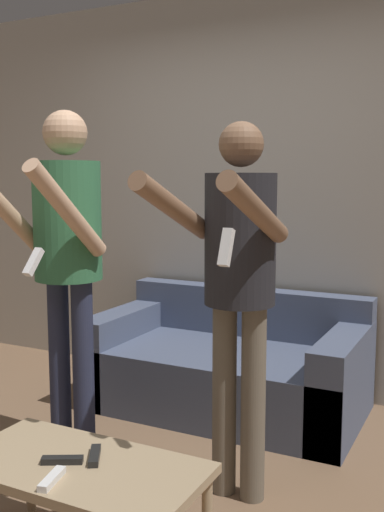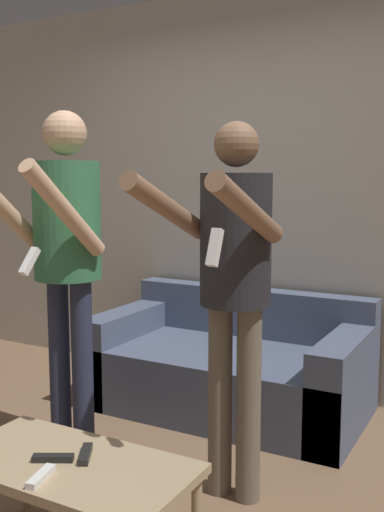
{
  "view_description": "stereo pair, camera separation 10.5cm",
  "coord_description": "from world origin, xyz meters",
  "px_view_note": "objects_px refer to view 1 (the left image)",
  "views": [
    {
      "loc": [
        1.45,
        -2.08,
        1.44
      ],
      "look_at": [
        0.0,
        0.79,
        1.03
      ],
      "focal_mm": 42.0,
      "sensor_mm": 36.0,
      "label": 1
    },
    {
      "loc": [
        1.54,
        -2.03,
        1.44
      ],
      "look_at": [
        0.0,
        0.79,
        1.03
      ],
      "focal_mm": 42.0,
      "sensor_mm": 36.0,
      "label": 2
    }
  ],
  "objects_px": {
    "person_standing_left": "(66,243)",
    "remote_far": "(95,456)",
    "person_standing_right": "(238,269)",
    "remote_mid": "(62,460)",
    "remote_near": "(52,479)",
    "couch": "(228,368)",
    "coffee_table": "(80,475)"
  },
  "relations": [
    {
      "from": "person_standing_left",
      "to": "remote_far",
      "type": "distance_m",
      "value": 1.17
    },
    {
      "from": "person_standing_left",
      "to": "remote_mid",
      "type": "height_order",
      "value": "person_standing_left"
    },
    {
      "from": "person_standing_left",
      "to": "coffee_table",
      "type": "bearing_deg",
      "value": -49.63
    },
    {
      "from": "coffee_table",
      "to": "remote_near",
      "type": "distance_m",
      "value": 0.16
    },
    {
      "from": "remote_mid",
      "to": "remote_far",
      "type": "bearing_deg",
      "value": 43.98
    },
    {
      "from": "remote_near",
      "to": "couch",
      "type": "bearing_deg",
      "value": 94.74
    },
    {
      "from": "coffee_table",
      "to": "remote_mid",
      "type": "xyz_separation_m",
      "value": [
        -0.06,
        -0.03,
        0.06
      ]
    },
    {
      "from": "coffee_table",
      "to": "remote_far",
      "type": "height_order",
      "value": "remote_far"
    },
    {
      "from": "remote_far",
      "to": "coffee_table",
      "type": "bearing_deg",
      "value": -116.63
    },
    {
      "from": "person_standing_left",
      "to": "remote_mid",
      "type": "relative_size",
      "value": 11.92
    },
    {
      "from": "person_standing_left",
      "to": "remote_mid",
      "type": "bearing_deg",
      "value": -53.27
    },
    {
      "from": "person_standing_left",
      "to": "couch",
      "type": "bearing_deg",
      "value": 64.44
    },
    {
      "from": "couch",
      "to": "remote_mid",
      "type": "xyz_separation_m",
      "value": [
        0.1,
        -1.74,
        0.18
      ]
    },
    {
      "from": "person_standing_left",
      "to": "remote_near",
      "type": "xyz_separation_m",
      "value": [
        0.62,
        -0.89,
        -0.7
      ]
    },
    {
      "from": "remote_near",
      "to": "remote_far",
      "type": "xyz_separation_m",
      "value": [
        0.03,
        0.21,
        0.0
      ]
    },
    {
      "from": "person_standing_left",
      "to": "remote_mid",
      "type": "distance_m",
      "value": 1.18
    },
    {
      "from": "person_standing_right",
      "to": "remote_mid",
      "type": "height_order",
      "value": "person_standing_right"
    },
    {
      "from": "person_standing_right",
      "to": "remote_mid",
      "type": "bearing_deg",
      "value": -116.29
    },
    {
      "from": "remote_near",
      "to": "remote_mid",
      "type": "xyz_separation_m",
      "value": [
        -0.06,
        0.13,
        0.0
      ]
    },
    {
      "from": "person_standing_left",
      "to": "remote_far",
      "type": "bearing_deg",
      "value": -46.13
    },
    {
      "from": "couch",
      "to": "remote_far",
      "type": "xyz_separation_m",
      "value": [
        0.18,
        -1.66,
        0.18
      ]
    },
    {
      "from": "person_standing_right",
      "to": "remote_mid",
      "type": "distance_m",
      "value": 1.05
    },
    {
      "from": "person_standing_right",
      "to": "coffee_table",
      "type": "bearing_deg",
      "value": -113.44
    },
    {
      "from": "coffee_table",
      "to": "couch",
      "type": "bearing_deg",
      "value": 95.15
    },
    {
      "from": "couch",
      "to": "remote_near",
      "type": "distance_m",
      "value": 1.88
    },
    {
      "from": "remote_mid",
      "to": "remote_far",
      "type": "relative_size",
      "value": 1.02
    },
    {
      "from": "remote_near",
      "to": "remote_mid",
      "type": "distance_m",
      "value": 0.14
    },
    {
      "from": "couch",
      "to": "coffee_table",
      "type": "xyz_separation_m",
      "value": [
        0.15,
        -1.72,
        0.12
      ]
    },
    {
      "from": "remote_mid",
      "to": "couch",
      "type": "bearing_deg",
      "value": 93.21
    },
    {
      "from": "couch",
      "to": "remote_mid",
      "type": "bearing_deg",
      "value": -86.79
    },
    {
      "from": "coffee_table",
      "to": "remote_near",
      "type": "height_order",
      "value": "remote_near"
    },
    {
      "from": "person_standing_right",
      "to": "couch",
      "type": "bearing_deg",
      "value": 115.44
    }
  ]
}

